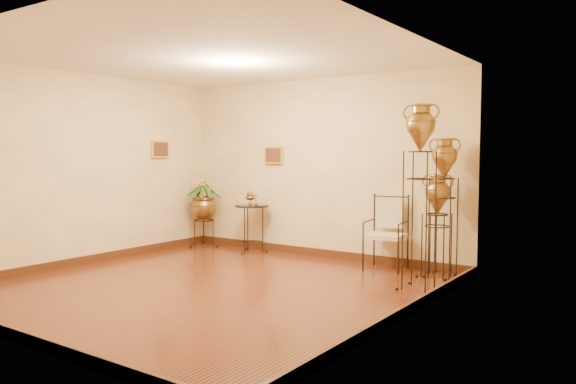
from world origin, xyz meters
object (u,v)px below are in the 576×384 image
Objects in this scene: amphora_tall at (420,195)px; planter_urn at (204,204)px; side_table at (252,227)px; armchair at (386,233)px; amphora_mid at (443,206)px.

amphora_tall reaches higher than planter_urn.
armchair is at bearing -0.02° from side_table.
armchair is 2.41m from side_table.
side_table is (-2.40, 0.00, -0.11)m from armchair.
amphora_tall reaches higher than amphora_mid.
armchair is at bearing 180.00° from amphora_mid.
amphora_mid is 3.27m from side_table.
amphora_mid is 1.80× the size of armchair.
amphora_tall is 1.68× the size of planter_urn.
side_table is (-3.22, 0.00, -0.53)m from amphora_mid.
amphora_tall is 3.41m from side_table.
amphora_mid is 1.39× the size of planter_urn.
planter_urn is 1.13m from side_table.
planter_urn is 1.34× the size of side_table.
armchair is at bearing 134.35° from amphora_tall.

